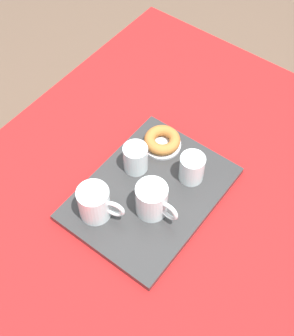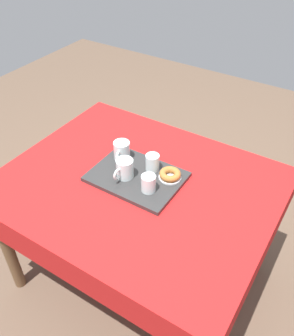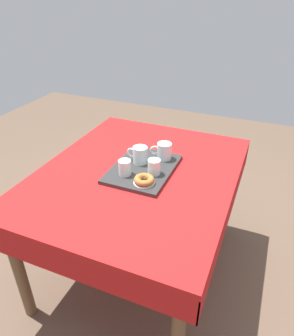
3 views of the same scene
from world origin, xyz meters
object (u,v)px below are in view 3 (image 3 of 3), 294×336
Objects in this scene: serving_tray at (143,169)px; donut_plate_left at (144,183)px; water_glass_far at (154,168)px; dining_table at (138,185)px; tea_mug_left at (140,155)px; tea_mug_right at (164,152)px; sugar_donut_left at (144,180)px; water_glass_near at (125,168)px.

serving_tray is 0.17m from donut_plate_left.
water_glass_far reaches higher than donut_plate_left.
tea_mug_left is (-0.07, -0.01, 0.16)m from dining_table.
dining_table is 0.20m from donut_plate_left.
tea_mug_left is at bearing -150.64° from donut_plate_left.
tea_mug_right is at bearing 130.83° from tea_mug_left.
water_glass_far is at bearing 173.63° from donut_plate_left.
serving_tray reaches higher than dining_table.
serving_tray is 4.20× the size of sugar_donut_left.
sugar_donut_left is at bearing -6.37° from water_glass_far.
sugar_donut_left is (0.04, 0.13, -0.01)m from water_glass_near.
dining_table is at bearing -48.11° from serving_tray.
dining_table is 11.85× the size of donut_plate_left.
sugar_donut_left is at bearing -0.64° from tea_mug_right.
tea_mug_left reaches higher than serving_tray.
tea_mug_left is at bearing -124.90° from water_glass_far.
water_glass_far reaches higher than dining_table.
donut_plate_left is at bearing -0.64° from tea_mug_right.
serving_tray is at bearing -116.33° from water_glass_far.
dining_table is 15.62× the size of water_glass_near.
serving_tray is at bearing -27.72° from tea_mug_right.
water_glass_near is at bearing -29.34° from serving_tray.
water_glass_far is (0.04, 0.08, 0.05)m from serving_tray.
donut_plate_left is (0.04, 0.13, -0.03)m from water_glass_near.
water_glass_near is 1.00× the size of water_glass_far.
tea_mug_right reaches higher than water_glass_near.
tea_mug_right is at bearing 179.36° from donut_plate_left.
tea_mug_right reaches higher than water_glass_far.
tea_mug_left is 1.51× the size of water_glass_far.
dining_table is 0.25m from tea_mug_right.
water_glass_far is at bearing 2.83° from tea_mug_right.
tea_mug_right reaches higher than sugar_donut_left.
water_glass_near and water_glass_far have the same top height.
water_glass_near is at bearing -65.03° from water_glass_far.
tea_mug_right reaches higher than dining_table.
donut_plate_left is (0.11, -0.01, -0.03)m from water_glass_far.
dining_table is at bearing -31.14° from tea_mug_right.
sugar_donut_left is at bearing 25.18° from serving_tray.
tea_mug_right is at bearing 179.36° from sugar_donut_left.
tea_mug_right is 0.30m from donut_plate_left.
tea_mug_right is at bearing 152.28° from serving_tray.
sugar_donut_left is (0.00, 0.00, 0.02)m from donut_plate_left.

